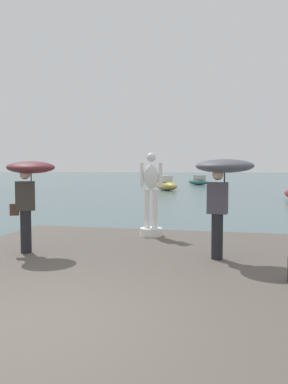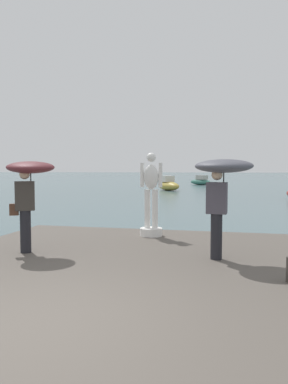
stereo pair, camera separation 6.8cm
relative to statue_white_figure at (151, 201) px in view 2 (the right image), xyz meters
name	(u,v)px [view 2 (the right image)]	position (x,y,z in m)	size (l,w,h in m)	color
ground_plane	(211,188)	(-0.15, 34.23, -1.30)	(400.00, 400.00, 0.00)	#4C666B
pier	(94,289)	(-0.15, -3.86, -1.10)	(7.27, 9.83, 0.40)	#564F47
statue_white_figure	(151,201)	(0.00, 0.00, 0.00)	(0.58, 0.58, 2.15)	white
onlooker_left	(29,181)	(-2.08, -2.44, 0.59)	(1.31, 1.31, 1.92)	black
onlooker_right	(222,178)	(1.83, -2.20, 0.66)	(1.21, 1.21, 1.94)	black
boat_near	(168,185)	(-4.02, 27.75, -0.76)	(3.29, 3.81, 1.46)	#B2993D
boat_leftward	(201,181)	(-1.87, 41.51, -0.80)	(3.55, 3.47, 1.31)	#336B5B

